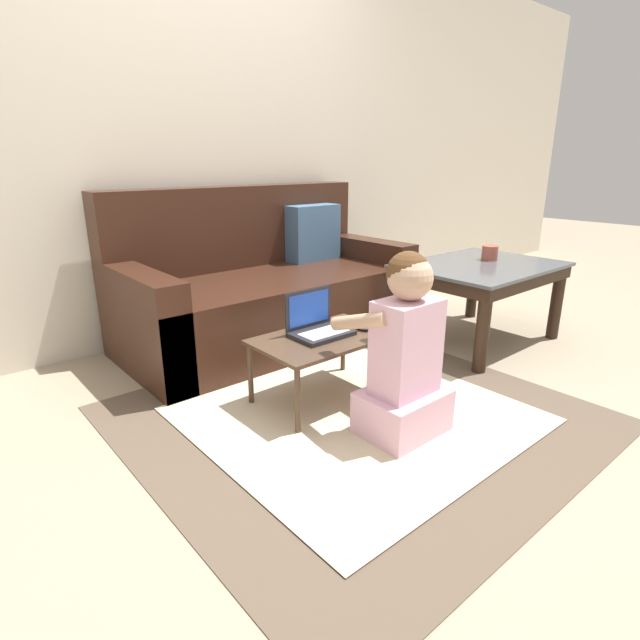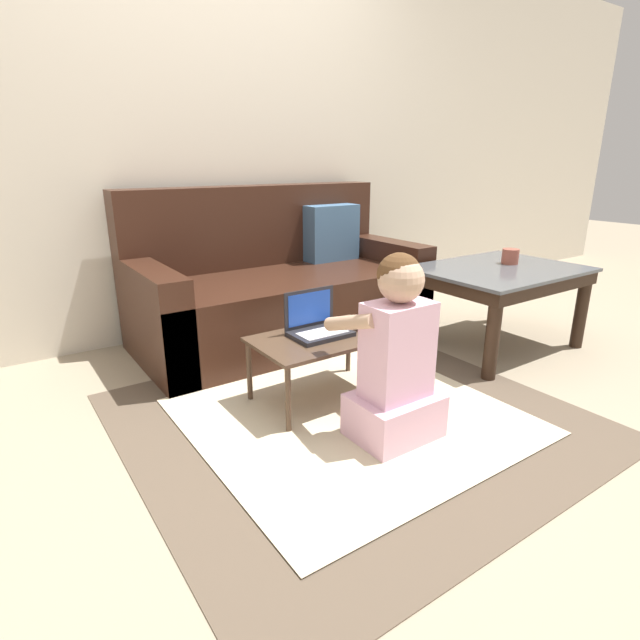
# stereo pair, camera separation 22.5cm
# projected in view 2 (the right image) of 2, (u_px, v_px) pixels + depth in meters

# --- Properties ---
(ground_plane) EXTENTS (16.00, 16.00, 0.00)m
(ground_plane) POSITION_uv_depth(u_px,v_px,m) (348.00, 408.00, 2.23)
(ground_plane) COLOR gray
(wall_back) EXTENTS (9.00, 0.06, 2.50)m
(wall_back) POSITION_uv_depth(u_px,v_px,m) (205.00, 126.00, 2.97)
(wall_back) COLOR beige
(wall_back) RESTS_ON ground_plane
(area_rug) EXTENTS (1.79, 1.72, 0.01)m
(area_rug) POSITION_uv_depth(u_px,v_px,m) (351.00, 417.00, 2.15)
(area_rug) COLOR brown
(area_rug) RESTS_ON ground_plane
(couch) EXTENTS (1.71, 0.83, 0.91)m
(couch) POSITION_uv_depth(u_px,v_px,m) (279.00, 289.00, 3.04)
(couch) COLOR #381E14
(couch) RESTS_ON ground_plane
(coffee_table) EXTENTS (0.92, 0.69, 0.48)m
(coffee_table) POSITION_uv_depth(u_px,v_px,m) (498.00, 280.00, 2.85)
(coffee_table) COLOR #4C5156
(coffee_table) RESTS_ON ground_plane
(laptop_desk) EXTENTS (0.61, 0.39, 0.31)m
(laptop_desk) POSITION_uv_depth(u_px,v_px,m) (322.00, 343.00, 2.23)
(laptop_desk) COLOR #4C3828
(laptop_desk) RESTS_ON ground_plane
(laptop) EXTENTS (0.26, 0.19, 0.20)m
(laptop) POSITION_uv_depth(u_px,v_px,m) (318.00, 327.00, 2.24)
(laptop) COLOR #232328
(laptop) RESTS_ON laptop_desk
(computer_mouse) EXTENTS (0.06, 0.11, 0.04)m
(computer_mouse) POSITION_uv_depth(u_px,v_px,m) (363.00, 326.00, 2.29)
(computer_mouse) COLOR silver
(computer_mouse) RESTS_ON laptop_desk
(person_seated) EXTENTS (0.34, 0.41, 0.74)m
(person_seated) POSITION_uv_depth(u_px,v_px,m) (395.00, 359.00, 1.90)
(person_seated) COLOR #E5B2CC
(person_seated) RESTS_ON ground_plane
(cup_on_table) EXTENTS (0.09, 0.09, 0.09)m
(cup_on_table) POSITION_uv_depth(u_px,v_px,m) (510.00, 256.00, 2.91)
(cup_on_table) COLOR #994C3D
(cup_on_table) RESTS_ON coffee_table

